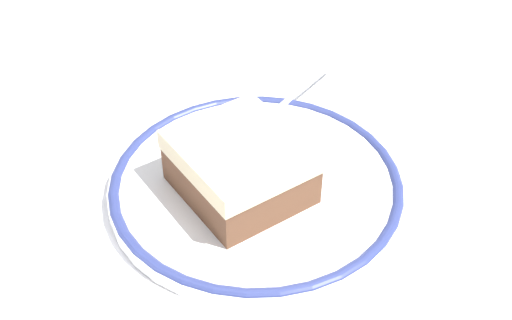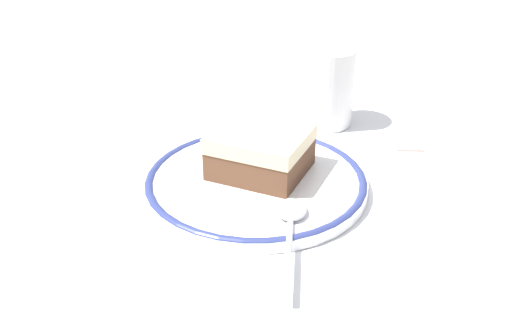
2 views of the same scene
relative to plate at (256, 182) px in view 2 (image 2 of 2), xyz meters
The scene contains 8 objects.
ground_plane 0.04m from the plate, 161.87° to the left, with size 2.40×2.40×0.00m, color #B7B2A8.
placemat 0.04m from the plate, 161.87° to the left, with size 0.50×0.36×0.00m, color white.
plate is the anchor object (origin of this frame).
cake_slice 0.03m from the plate, 167.71° to the left, with size 0.10×0.11×0.04m.
spoon 0.08m from the plate, 26.76° to the left, with size 0.13×0.03×0.01m.
cup 0.18m from the plate, 157.04° to the left, with size 0.06×0.06×0.09m.
napkin 0.16m from the plate, 155.86° to the right, with size 0.13×0.14×0.00m, color white.
sugar_packet 0.20m from the plate, 126.51° to the left, with size 0.05×0.03×0.01m, color #E5998C.
Camera 2 is at (0.53, 0.04, 0.30)m, focal length 41.52 mm.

